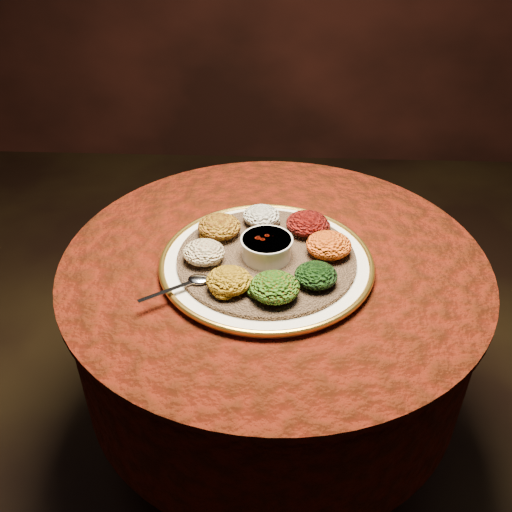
{
  "coord_description": "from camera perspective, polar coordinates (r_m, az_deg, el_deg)",
  "views": [
    {
      "loc": [
        0.01,
        -1.04,
        1.49
      ],
      "look_at": [
        -0.04,
        -0.03,
        0.76
      ],
      "focal_mm": 40.0,
      "sensor_mm": 36.0,
      "label": 1
    }
  ],
  "objects": [
    {
      "name": "platter",
      "position": [
        1.25,
        1.05,
        -0.65
      ],
      "size": [
        0.55,
        0.55,
        0.02
      ],
      "rotation": [
        0.0,
        0.0,
        -0.25
      ],
      "color": "white",
      "rests_on": "table"
    },
    {
      "name": "portion_mixveg",
      "position": [
        1.12,
        1.87,
        -3.14
      ],
      "size": [
        0.1,
        0.09,
        0.05
      ],
      "primitive_type": "ellipsoid",
      "color": "#A8250A",
      "rests_on": "injera"
    },
    {
      "name": "portion_tikil",
      "position": [
        1.24,
        7.28,
        1.09
      ],
      "size": [
        0.1,
        0.09,
        0.05
      ],
      "primitive_type": "ellipsoid",
      "color": "#C57410",
      "rests_on": "injera"
    },
    {
      "name": "portion_timatim",
      "position": [
        1.22,
        -5.24,
        0.37
      ],
      "size": [
        0.09,
        0.09,
        0.04
      ],
      "primitive_type": "ellipsoid",
      "color": "maroon",
      "rests_on": "injera"
    },
    {
      "name": "stew_bowl",
      "position": [
        1.22,
        1.07,
        0.96
      ],
      "size": [
        0.11,
        0.11,
        0.05
      ],
      "color": "silver",
      "rests_on": "injera"
    },
    {
      "name": "portion_shiro",
      "position": [
        1.3,
        -3.68,
        2.96
      ],
      "size": [
        0.1,
        0.09,
        0.05
      ],
      "primitive_type": "ellipsoid",
      "color": "#A26D13",
      "rests_on": "injera"
    },
    {
      "name": "portion_gomen",
      "position": [
        1.16,
        6.01,
        -1.92
      ],
      "size": [
        0.09,
        0.08,
        0.04
      ],
      "primitive_type": "ellipsoid",
      "color": "black",
      "rests_on": "injera"
    },
    {
      "name": "portion_kik",
      "position": [
        1.14,
        -2.72,
        -2.46
      ],
      "size": [
        0.09,
        0.09,
        0.04
      ],
      "primitive_type": "ellipsoid",
      "color": "#A9750E",
      "rests_on": "injera"
    },
    {
      "name": "portion_ayib",
      "position": [
        1.34,
        0.53,
        4.05
      ],
      "size": [
        0.09,
        0.08,
        0.04
      ],
      "primitive_type": "ellipsoid",
      "color": "silver",
      "rests_on": "injera"
    },
    {
      "name": "injera",
      "position": [
        1.24,
        1.06,
        -0.25
      ],
      "size": [
        0.43,
        0.43,
        0.01
      ],
      "primitive_type": "cylinder",
      "rotation": [
        0.0,
        0.0,
        -0.11
      ],
      "color": "brown",
      "rests_on": "platter"
    },
    {
      "name": "table",
      "position": [
        1.4,
        1.7,
        -6.14
      ],
      "size": [
        0.96,
        0.96,
        0.73
      ],
      "color": "black",
      "rests_on": "ground"
    },
    {
      "name": "spoon",
      "position": [
        1.17,
        -6.23,
        -2.51
      ],
      "size": [
        0.14,
        0.1,
        0.01
      ],
      "rotation": [
        0.0,
        0.0,
        -2.54
      ],
      "color": "silver",
      "rests_on": "injera"
    },
    {
      "name": "portion_kitfo",
      "position": [
        1.31,
        5.14,
        3.26
      ],
      "size": [
        0.1,
        0.09,
        0.05
      ],
      "primitive_type": "ellipsoid",
      "color": "black",
      "rests_on": "injera"
    }
  ]
}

